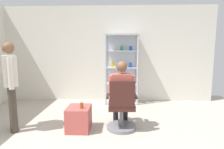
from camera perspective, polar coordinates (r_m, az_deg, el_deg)
The scene contains 7 objects.
back_wall at distance 5.40m, azimuth -1.32°, elevation 6.25°, with size 6.00×0.10×2.70m, color silver.
display_cabinet_main at distance 5.18m, azimuth 2.96°, elevation 1.87°, with size 0.90×0.45×1.90m.
office_chair at distance 3.50m, azimuth 2.96°, elevation -10.70°, with size 0.57×0.56×0.96m.
seated_shopkeeper at distance 3.57m, azimuth 2.87°, elevation -5.02°, with size 0.50×0.57×1.29m.
storage_crate at distance 3.62m, azimuth -10.12°, elevation -13.12°, with size 0.42×0.48×0.44m, color #B24C47.
tea_glass at distance 3.44m, azimuth -9.32°, elevation -9.38°, with size 0.06×0.06×0.11m, color brown.
standing_customer at distance 3.81m, azimuth -28.67°, elevation -1.81°, with size 0.38×0.45×1.63m.
Camera 1 is at (0.33, -2.38, 1.52)m, focal length 29.77 mm.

